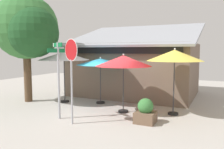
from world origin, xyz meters
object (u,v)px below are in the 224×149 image
sidewalk_planter (145,112)px  shade_tree (28,29)px  patio_umbrella_ivory_left (64,56)px  stop_sign (71,65)px  patio_umbrella_crimson_right (123,61)px  street_sign_post (58,73)px  patio_umbrella_mustard_far_right (175,56)px  patio_umbrella_teal_center (100,62)px

sidewalk_planter → shade_tree: bearing=173.3°
patio_umbrella_ivory_left → sidewalk_planter: 5.54m
stop_sign → patio_umbrella_crimson_right: (1.08, 2.34, 0.05)m
street_sign_post → patio_umbrella_mustard_far_right: (4.02, 2.55, 0.65)m
patio_umbrella_mustard_far_right → shade_tree: shade_tree is taller
stop_sign → sidewalk_planter: (2.43, 1.29, -1.80)m
patio_umbrella_teal_center → patio_umbrella_crimson_right: bearing=-32.1°
stop_sign → sidewalk_planter: bearing=28.0°
patio_umbrella_ivory_left → shade_tree: size_ratio=0.49×
shade_tree → sidewalk_planter: (6.55, -0.77, -3.42)m
patio_umbrella_ivory_left → patio_umbrella_mustard_far_right: (5.65, 0.04, 0.07)m
patio_umbrella_teal_center → shade_tree: size_ratio=0.44×
patio_umbrella_teal_center → patio_umbrella_mustard_far_right: size_ratio=0.87×
patio_umbrella_crimson_right → patio_umbrella_ivory_left: bearing=171.8°
patio_umbrella_ivory_left → patio_umbrella_mustard_far_right: 5.65m
sidewalk_planter → patio_umbrella_ivory_left: bearing=162.4°
patio_umbrella_mustard_far_right → sidewalk_planter: patio_umbrella_mustard_far_right is taller
street_sign_post → stop_sign: 1.00m
stop_sign → patio_umbrella_teal_center: stop_sign is taller
street_sign_post → patio_umbrella_crimson_right: street_sign_post is taller
sidewalk_planter → stop_sign: bearing=-152.0°
patio_umbrella_teal_center → patio_umbrella_mustard_far_right: bearing=-7.9°
patio_umbrella_ivory_left → patio_umbrella_crimson_right: bearing=-8.2°
patio_umbrella_teal_center → patio_umbrella_mustard_far_right: (3.80, -0.53, 0.36)m
patio_umbrella_crimson_right → shade_tree: (-5.21, -0.27, 1.57)m
shade_tree → patio_umbrella_mustard_far_right: bearing=6.5°
street_sign_post → patio_umbrella_mustard_far_right: size_ratio=1.08×
street_sign_post → patio_umbrella_ivory_left: 3.05m
patio_umbrella_crimson_right → patio_umbrella_mustard_far_right: bearing=14.9°
patio_umbrella_ivory_left → stop_sign: bearing=-48.9°
patio_umbrella_ivory_left → patio_umbrella_mustard_far_right: bearing=0.4°
patio_umbrella_ivory_left → patio_umbrella_mustard_far_right: patio_umbrella_mustard_far_right is taller
patio_umbrella_mustard_far_right → sidewalk_planter: bearing=-114.6°
stop_sign → patio_umbrella_ivory_left: bearing=131.1°
patio_umbrella_teal_center → patio_umbrella_crimson_right: 2.04m
sidewalk_planter → patio_umbrella_teal_center: bearing=145.2°
stop_sign → patio_umbrella_teal_center: 3.48m
patio_umbrella_ivory_left → sidewalk_planter: size_ratio=2.92×
patio_umbrella_ivory_left → sidewalk_planter: (4.91, -1.56, -2.02)m
street_sign_post → sidewalk_planter: size_ratio=3.25×
street_sign_post → shade_tree: (-3.26, 1.73, 1.98)m
patio_umbrella_crimson_right → patio_umbrella_mustard_far_right: (2.08, 0.55, 0.24)m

